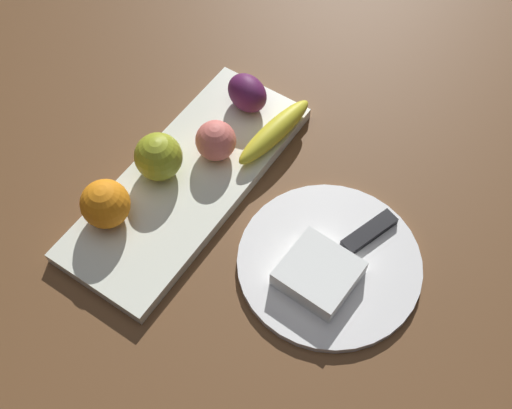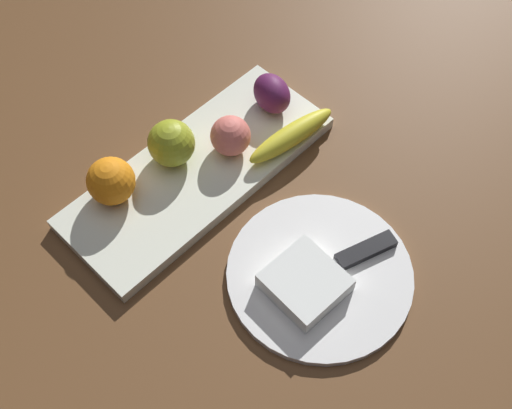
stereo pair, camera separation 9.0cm
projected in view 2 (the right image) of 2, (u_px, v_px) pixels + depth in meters
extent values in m
plane|color=brown|center=(181.00, 174.00, 0.99)|extent=(2.40, 2.40, 0.00)
cube|color=white|center=(198.00, 171.00, 0.98)|extent=(0.43, 0.17, 0.02)
sphere|color=#98A424|center=(171.00, 143.00, 0.95)|extent=(0.07, 0.07, 0.07)
ellipsoid|color=yellow|center=(291.00, 135.00, 0.98)|extent=(0.16, 0.05, 0.03)
sphere|color=orange|center=(111.00, 181.00, 0.91)|extent=(0.07, 0.07, 0.07)
sphere|color=#E46F64|center=(231.00, 136.00, 0.96)|extent=(0.06, 0.06, 0.06)
ellipsoid|color=#591D4B|center=(272.00, 93.00, 1.01)|extent=(0.07, 0.08, 0.06)
cylinder|color=white|center=(320.00, 274.00, 0.89)|extent=(0.26, 0.26, 0.01)
cube|color=white|center=(305.00, 283.00, 0.86)|extent=(0.10, 0.10, 0.03)
cube|color=silver|center=(328.00, 269.00, 0.89)|extent=(0.15, 0.07, 0.00)
cube|color=black|center=(366.00, 250.00, 0.90)|extent=(0.09, 0.05, 0.01)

